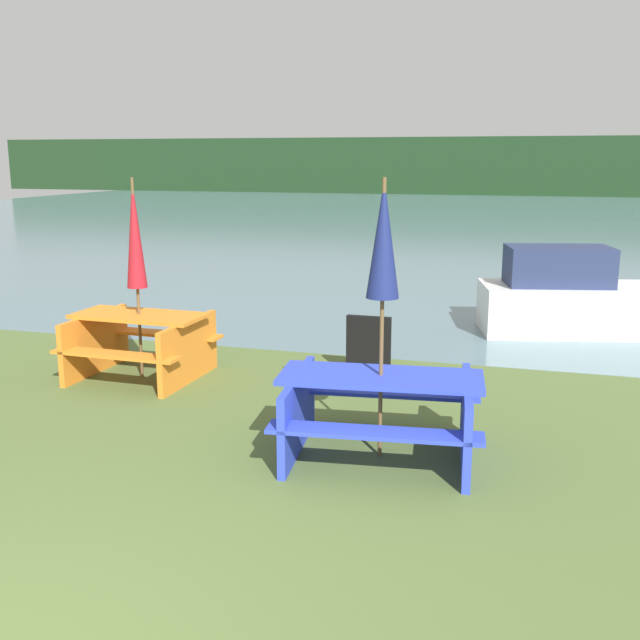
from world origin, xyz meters
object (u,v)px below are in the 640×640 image
Objects in this scene: picnic_table_orange at (140,340)px; boat at (589,301)px; picnic_table_blue at (380,407)px; umbrella_crimson at (135,235)px; umbrella_navy at (383,242)px; signboard at (368,346)px.

picnic_table_orange is 0.44× the size of boat.
boat reaches higher than picnic_table_blue.
picnic_table_blue is 3.90m from umbrella_crimson.
signboard is at bearing 105.08° from umbrella_navy.
picnic_table_orange is at bearing -156.04° from boat.
umbrella_navy is at bearing -123.02° from boat.
boat reaches higher than signboard.
picnic_table_blue is 0.78× the size of umbrella_navy.
umbrella_crimson is at bearing -162.37° from signboard.
umbrella_crimson is at bearing 154.14° from picnic_table_blue.
signboard is (-0.66, 2.45, -0.09)m from picnic_table_blue.
umbrella_crimson is (0.00, 0.00, 1.28)m from picnic_table_orange.
boat is (2.07, 5.65, -1.44)m from umbrella_navy.
picnic_table_blue is 0.53× the size of boat.
picnic_table_orange is 0.67× the size of umbrella_crimson.
umbrella_crimson is at bearing 75.96° from picnic_table_orange.
umbrella_navy reaches higher than picnic_table_blue.
signboard is at bearing 17.63° from umbrella_crimson.
boat is (5.39, 4.04, 0.03)m from picnic_table_orange.
picnic_table_blue is 3.69m from picnic_table_orange.
boat is (5.39, 4.04, -1.24)m from umbrella_crimson.
umbrella_navy is 2.99m from signboard.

